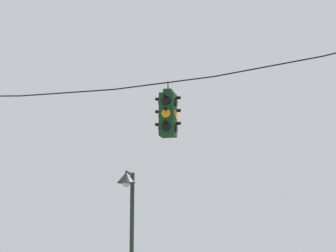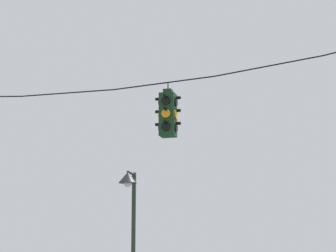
# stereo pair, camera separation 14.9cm
# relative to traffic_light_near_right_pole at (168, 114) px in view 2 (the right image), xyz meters

# --- Properties ---
(span_wire) EXTENTS (16.43, 0.03, 0.86)m
(span_wire) POSITION_rel_traffic_light_near_right_pole_xyz_m (-2.45, -0.00, 0.94)
(span_wire) COLOR black
(traffic_light_near_right_pole) EXTENTS (0.58, 0.58, 1.22)m
(traffic_light_near_right_pole) POSITION_rel_traffic_light_near_right_pole_xyz_m (0.00, 0.00, 0.00)
(traffic_light_near_right_pole) COLOR #143819
(street_lamp) EXTENTS (0.51, 0.88, 4.69)m
(street_lamp) POSITION_rel_traffic_light_near_right_pole_xyz_m (-2.06, 3.62, -1.80)
(street_lamp) COLOR #233323
(street_lamp) RESTS_ON ground_plane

